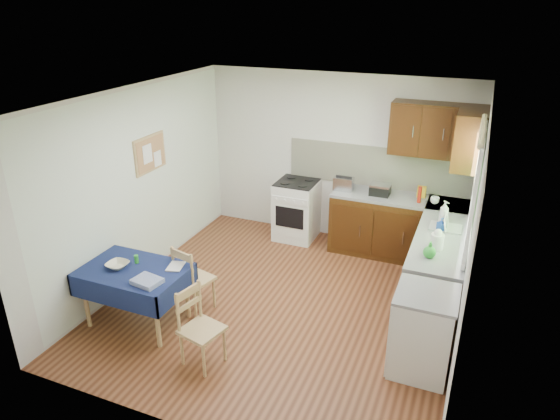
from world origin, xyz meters
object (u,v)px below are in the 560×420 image
at_px(chair_far, 191,277).
at_px(toaster, 344,184).
at_px(dish_rack, 446,227).
at_px(dining_table, 134,277).
at_px(chair_near, 199,325).
at_px(sandwich_press, 380,189).
at_px(kettle, 437,240).

bearing_deg(chair_far, toaster, -101.87).
bearing_deg(dish_rack, chair_far, -171.48).
xyz_separation_m(dining_table, chair_near, (1.01, -0.32, -0.14)).
distance_m(chair_near, sandwich_press, 3.32).
height_order(dining_table, toaster, toaster).
distance_m(toaster, sandwich_press, 0.52).
relative_size(chair_far, sandwich_press, 3.14).
relative_size(dining_table, chair_near, 1.37).
relative_size(toaster, kettle, 1.15).
bearing_deg(dining_table, chair_far, 48.51).
bearing_deg(kettle, dining_table, -156.29).
relative_size(dining_table, sandwich_press, 4.23).
distance_m(dining_table, toaster, 3.20).
relative_size(sandwich_press, kettle, 1.14).
relative_size(toaster, sandwich_press, 1.01).
relative_size(dish_rack, kettle, 1.54).
distance_m(dining_table, sandwich_press, 3.50).
xyz_separation_m(chair_far, toaster, (1.16, 2.30, 0.54)).
distance_m(chair_near, kettle, 2.70).
bearing_deg(kettle, sandwich_press, 123.25).
xyz_separation_m(toaster, sandwich_press, (0.52, 0.02, -0.02)).
bearing_deg(dish_rack, toaster, 130.88).
distance_m(chair_near, dish_rack, 3.12).
height_order(chair_far, dish_rack, dish_rack).
bearing_deg(dish_rack, chair_near, -154.05).
bearing_deg(toaster, dish_rack, -41.38).
bearing_deg(sandwich_press, toaster, -154.57).
distance_m(dining_table, dish_rack, 3.67).
relative_size(chair_far, chair_near, 1.01).
distance_m(sandwich_press, kettle, 1.68).
xyz_separation_m(toaster, dish_rack, (1.49, -0.79, -0.07)).
bearing_deg(chair_near, chair_far, 49.38).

